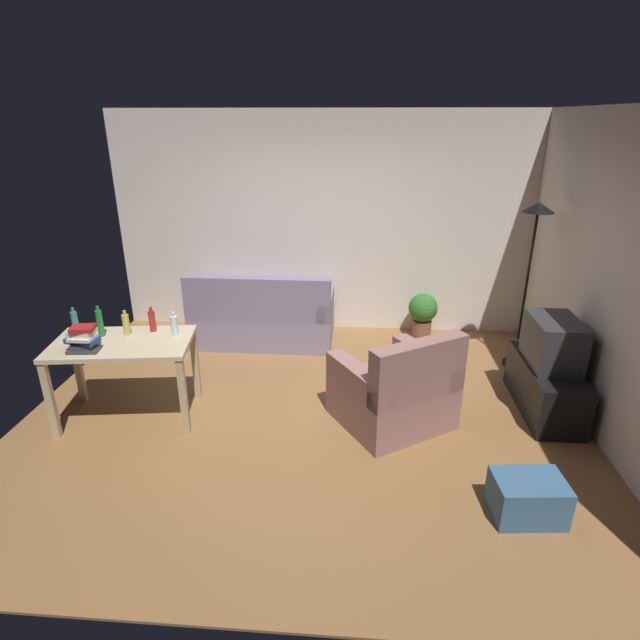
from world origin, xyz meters
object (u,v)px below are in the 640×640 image
object	(u,v)px
potted_plant	(423,312)
storage_box	(528,498)
torchiere_lamp	(533,241)
armchair	(396,392)
bottle_squat	(126,324)
couch	(263,319)
desk	(123,352)
book_stack	(83,339)
bottle_green	(100,323)
bottle_tall	(75,323)
tv_stand	(545,386)
tv	(554,342)
bottle_red	(152,321)
bottle_clear	(174,325)

from	to	relation	value
potted_plant	storage_box	bearing A→B (deg)	-82.70
torchiere_lamp	armchair	distance (m)	2.21
storage_box	bottle_squat	bearing A→B (deg)	160.19
potted_plant	armchair	size ratio (longest dim) A/B	0.47
couch	desk	bearing A→B (deg)	62.28
torchiere_lamp	bottle_squat	xyz separation A→B (m)	(-3.87, -1.21, -0.55)
potted_plant	book_stack	size ratio (longest dim) A/B	1.97
desk	armchair	world-z (taller)	armchair
bottle_green	bottle_tall	bearing A→B (deg)	179.05
tv_stand	bottle_green	world-z (taller)	bottle_green
tv_stand	storage_box	xyz separation A→B (m)	(-0.57, -1.45, -0.09)
tv_stand	torchiere_lamp	distance (m)	1.51
bottle_tall	potted_plant	bearing A→B (deg)	30.27
tv	bottle_red	distance (m)	3.68
bottle_green	bottle_red	xyz separation A→B (m)	(0.42, 0.14, -0.02)
torchiere_lamp	book_stack	distance (m)	4.41
desk	bottle_tall	world-z (taller)	bottle_tall
bottle_squat	bottle_clear	size ratio (longest dim) A/B	1.05
desk	armchair	xyz separation A→B (m)	(2.44, 0.06, -0.33)
storage_box	book_stack	size ratio (longest dim) A/B	1.66
tv	bottle_green	distance (m)	4.11
desk	bottle_squat	bearing A→B (deg)	86.60
tv_stand	torchiere_lamp	size ratio (longest dim) A/B	0.61
book_stack	torchiere_lamp	bearing A→B (deg)	21.04
couch	bottle_green	xyz separation A→B (m)	(-1.15, -1.65, 0.58)
tv	potted_plant	xyz separation A→B (m)	(-0.97, 1.65, -0.37)
desk	armchair	distance (m)	2.46
couch	bottle_squat	distance (m)	1.93
tv_stand	bottle_green	distance (m)	4.15
couch	bottle_red	bearing A→B (deg)	64.21
tv_stand	armchair	distance (m)	1.47
torchiere_lamp	bottle_green	xyz separation A→B (m)	(-4.09, -1.26, -0.53)
tv	bottle_red	world-z (taller)	bottle_red
armchair	bottle_red	xyz separation A→B (m)	(-2.24, 0.18, 0.54)
tv	desk	distance (m)	3.89
bottle_tall	bottle_squat	size ratio (longest dim) A/B	1.14
tv_stand	bottle_clear	size ratio (longest dim) A/B	5.00
bottle_squat	bottle_clear	xyz separation A→B (m)	(0.44, 0.02, -0.01)
storage_box	book_stack	world-z (taller)	book_stack
potted_plant	bottle_clear	world-z (taller)	bottle_clear
potted_plant	bottle_squat	xyz separation A→B (m)	(-2.90, -1.91, 0.53)
bottle_red	book_stack	xyz separation A→B (m)	(-0.42, -0.46, 0.00)
potted_plant	bottle_tall	bearing A→B (deg)	-149.73
tv	bottle_clear	world-z (taller)	bottle_clear
couch	bottle_green	size ratio (longest dim) A/B	5.94
couch	potted_plant	world-z (taller)	couch
bottle_clear	book_stack	bearing A→B (deg)	-149.14
torchiere_lamp	bottle_green	world-z (taller)	torchiere_lamp
tv_stand	bottle_green	xyz separation A→B (m)	(-4.09, -0.31, 0.65)
potted_plant	bottle_clear	bearing A→B (deg)	-142.56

